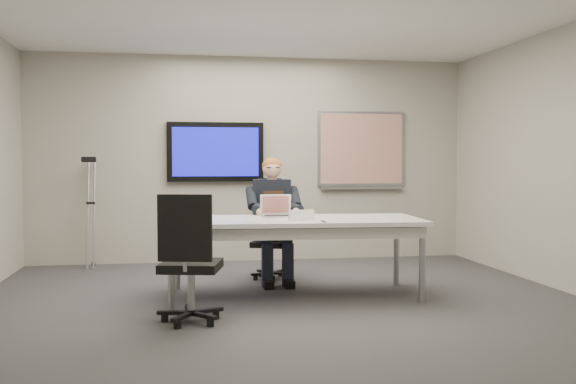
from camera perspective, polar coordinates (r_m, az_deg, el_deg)
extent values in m
cube|color=#373739|center=(6.03, 0.06, -10.39)|extent=(6.00, 6.00, 0.02)
cube|color=white|center=(6.04, 0.07, 16.43)|extent=(6.00, 6.00, 0.02)
cube|color=#AAA59A|center=(8.84, -3.24, 2.92)|extent=(6.00, 0.02, 2.80)
cube|color=#AAA59A|center=(2.96, 9.98, 3.34)|extent=(6.00, 0.02, 2.80)
cube|color=silver|center=(6.49, 0.52, -2.56)|extent=(2.63, 1.22, 0.04)
cube|color=silver|center=(6.50, 0.52, -3.31)|extent=(2.51, 1.11, 0.11)
cylinder|color=#919499|center=(6.07, -10.35, -6.74)|extent=(0.06, 0.06, 0.75)
cylinder|color=#919499|center=(6.36, 11.84, -6.32)|extent=(0.06, 0.06, 0.75)
cylinder|color=#919499|center=(6.96, -9.82, -5.53)|extent=(0.06, 0.06, 0.75)
cylinder|color=#919499|center=(7.21, 9.61, -5.24)|extent=(0.06, 0.06, 0.75)
cube|color=black|center=(8.75, -6.46, 3.56)|extent=(1.30, 0.08, 0.80)
cube|color=#0D0E91|center=(8.71, -6.45, 3.57)|extent=(1.16, 0.01, 0.66)
cube|color=#919499|center=(9.13, 6.52, 3.84)|extent=(1.25, 0.04, 1.05)
cube|color=silver|center=(9.10, 6.56, 3.84)|extent=(1.18, 0.01, 0.98)
cube|color=#919499|center=(9.10, 6.56, 0.38)|extent=(1.18, 0.05, 0.04)
cylinder|color=#919499|center=(7.50, -1.48, -5.83)|extent=(0.05, 0.05, 0.32)
cube|color=black|center=(7.48, -1.48, -4.60)|extent=(0.54, 0.54, 0.06)
cube|color=black|center=(7.64, -1.11, -2.20)|extent=(0.37, 0.19, 0.47)
cylinder|color=#919499|center=(5.57, -8.60, -8.42)|extent=(0.06, 0.06, 0.38)
cube|color=black|center=(5.53, -8.61, -6.50)|extent=(0.58, 0.58, 0.07)
cube|color=black|center=(5.27, -9.15, -3.18)|extent=(0.44, 0.15, 0.55)
cube|color=black|center=(7.41, -1.46, -1.20)|extent=(0.46, 0.30, 0.60)
cube|color=#372016|center=(7.28, -1.31, -1.03)|extent=(0.23, 0.05, 0.29)
sphere|color=#E3A78B|center=(7.37, -1.42, 2.08)|extent=(0.22, 0.22, 0.22)
ellipsoid|color=brown|center=(7.38, -1.44, 2.33)|extent=(0.23, 0.23, 0.19)
cube|color=silver|center=(6.64, -0.93, -2.18)|extent=(0.34, 0.24, 0.02)
cube|color=black|center=(6.63, -0.92, -2.11)|extent=(0.28, 0.17, 0.00)
cube|color=silver|center=(6.78, -1.12, -1.12)|extent=(0.33, 0.10, 0.21)
cube|color=red|center=(6.77, -1.11, -1.10)|extent=(0.29, 0.08, 0.18)
cylinder|color=black|center=(6.13, 3.17, -2.62)|extent=(0.02, 0.14, 0.01)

